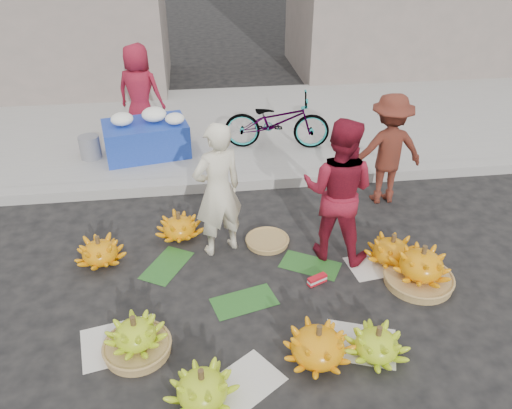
{
  "coord_description": "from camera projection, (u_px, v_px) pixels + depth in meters",
  "views": [
    {
      "loc": [
        -0.47,
        -4.02,
        3.5
      ],
      "look_at": [
        0.12,
        0.54,
        0.7
      ],
      "focal_mm": 35.0,
      "sensor_mm": 36.0,
      "label": 1
    }
  ],
  "objects": [
    {
      "name": "ground",
      "position": [
        252.0,
        288.0,
        5.28
      ],
      "size": [
        80.0,
        80.0,
        0.0
      ],
      "primitive_type": "plane",
      "color": "black",
      "rests_on": "ground"
    },
    {
      "name": "curb",
      "position": [
        233.0,
        183.0,
        7.1
      ],
      "size": [
        40.0,
        0.25,
        0.15
      ],
      "primitive_type": "cube",
      "color": "gray",
      "rests_on": "ground"
    },
    {
      "name": "sidewalk",
      "position": [
        223.0,
        127.0,
        8.89
      ],
      "size": [
        40.0,
        4.0,
        0.12
      ],
      "primitive_type": "cube",
      "color": "gray",
      "rests_on": "ground"
    },
    {
      "name": "newspaper_scatter",
      "position": [
        262.0,
        345.0,
        4.6
      ],
      "size": [
        3.2,
        1.8,
        0.0
      ],
      "primitive_type": null,
      "color": "silver",
      "rests_on": "ground"
    },
    {
      "name": "banana_leaves",
      "position": [
        240.0,
        276.0,
        5.44
      ],
      "size": [
        2.0,
        1.0,
        0.0
      ],
      "primitive_type": null,
      "color": "#1E551C",
      "rests_on": "ground"
    },
    {
      "name": "banana_bunch_0",
      "position": [
        136.0,
        337.0,
        4.45
      ],
      "size": [
        0.6,
        0.6,
        0.42
      ],
      "rotation": [
        0.0,
        0.0,
        0.0
      ],
      "color": "olive",
      "rests_on": "ground"
    },
    {
      "name": "banana_bunch_1",
      "position": [
        202.0,
        388.0,
        4.01
      ],
      "size": [
        0.61,
        0.61,
        0.36
      ],
      "rotation": [
        0.0,
        0.0,
        -0.06
      ],
      "color": "#8BB91A",
      "rests_on": "ground"
    },
    {
      "name": "banana_bunch_2",
      "position": [
        318.0,
        345.0,
        4.36
      ],
      "size": [
        0.74,
        0.74,
        0.41
      ],
      "rotation": [
        0.0,
        0.0,
        -0.13
      ],
      "color": "orange",
      "rests_on": "ground"
    },
    {
      "name": "banana_bunch_3",
      "position": [
        377.0,
        343.0,
        4.42
      ],
      "size": [
        0.64,
        0.64,
        0.34
      ],
      "rotation": [
        0.0,
        0.0,
        -0.2
      ],
      "color": "#8BB91A",
      "rests_on": "ground"
    },
    {
      "name": "banana_bunch_4",
      "position": [
        421.0,
        267.0,
        5.24
      ],
      "size": [
        0.78,
        0.78,
        0.48
      ],
      "rotation": [
        0.0,
        0.0,
        0.26
      ],
      "color": "olive",
      "rests_on": "ground"
    },
    {
      "name": "banana_bunch_5",
      "position": [
        392.0,
        250.0,
        5.59
      ],
      "size": [
        0.59,
        0.59,
        0.36
      ],
      "rotation": [
        0.0,
        0.0,
        0.02
      ],
      "color": "orange",
      "rests_on": "ground"
    },
    {
      "name": "banana_bunch_6",
      "position": [
        100.0,
        251.0,
        5.59
      ],
      "size": [
        0.58,
        0.58,
        0.35
      ],
      "rotation": [
        0.0,
        0.0,
        -0.06
      ],
      "color": "orange",
      "rests_on": "ground"
    },
    {
      "name": "banana_bunch_7",
      "position": [
        179.0,
        226.0,
        6.02
      ],
      "size": [
        0.56,
        0.56,
        0.35
      ],
      "rotation": [
        0.0,
        0.0,
        0.03
      ],
      "color": "orange",
      "rests_on": "ground"
    },
    {
      "name": "basket_spare",
      "position": [
        267.0,
        241.0,
        5.96
      ],
      "size": [
        0.65,
        0.65,
        0.06
      ],
      "primitive_type": "cylinder",
      "rotation": [
        0.0,
        0.0,
        0.41
      ],
      "color": "olive",
      "rests_on": "ground"
    },
    {
      "name": "incense_stack",
      "position": [
        317.0,
        280.0,
        5.32
      ],
      "size": [
        0.23,
        0.15,
        0.09
      ],
      "primitive_type": "cube",
      "rotation": [
        0.0,
        0.0,
        0.42
      ],
      "color": "red",
      "rests_on": "ground"
    },
    {
      "name": "vendor_cream",
      "position": [
        218.0,
        191.0,
        5.46
      ],
      "size": [
        0.68,
        0.58,
        1.59
      ],
      "primitive_type": "imported",
      "rotation": [
        0.0,
        0.0,
        3.55
      ],
      "color": "#EBE3C6",
      "rests_on": "ground"
    },
    {
      "name": "vendor_red",
      "position": [
        338.0,
        191.0,
        5.38
      ],
      "size": [
        1.01,
        0.94,
        1.66
      ],
      "primitive_type": "imported",
      "rotation": [
        0.0,
        0.0,
        2.64
      ],
      "color": "maroon",
      "rests_on": "ground"
    },
    {
      "name": "man_striped",
      "position": [
        388.0,
        150.0,
        6.47
      ],
      "size": [
        0.98,
        0.58,
        1.49
      ],
      "primitive_type": "imported",
      "rotation": [
        0.0,
        0.0,
        3.16
      ],
      "color": "#9B311C",
      "rests_on": "ground"
    },
    {
      "name": "flower_table",
      "position": [
        146.0,
        136.0,
        7.65
      ],
      "size": [
        1.37,
        1.0,
        0.72
      ],
      "rotation": [
        0.0,
        0.0,
        0.19
      ],
      "color": "#1834A2",
      "rests_on": "sidewalk"
    },
    {
      "name": "grey_bucket",
      "position": [
        90.0,
        147.0,
        7.6
      ],
      "size": [
        0.31,
        0.31,
        0.35
      ],
      "primitive_type": "cylinder",
      "color": "slate",
      "rests_on": "sidewalk"
    },
    {
      "name": "flower_vendor",
      "position": [
        140.0,
        93.0,
        7.97
      ],
      "size": [
        0.88,
        0.72,
        1.54
      ],
      "primitive_type": "imported",
      "rotation": [
        0.0,
        0.0,
        2.79
      ],
      "color": "maroon",
      "rests_on": "sidewalk"
    },
    {
      "name": "bicycle",
      "position": [
        277.0,
        121.0,
        7.81
      ],
      "size": [
        0.82,
        1.72,
        0.87
      ],
      "primitive_type": "imported",
      "rotation": [
        0.0,
        0.0,
        1.42
      ],
      "color": "gray",
      "rests_on": "sidewalk"
    }
  ]
}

